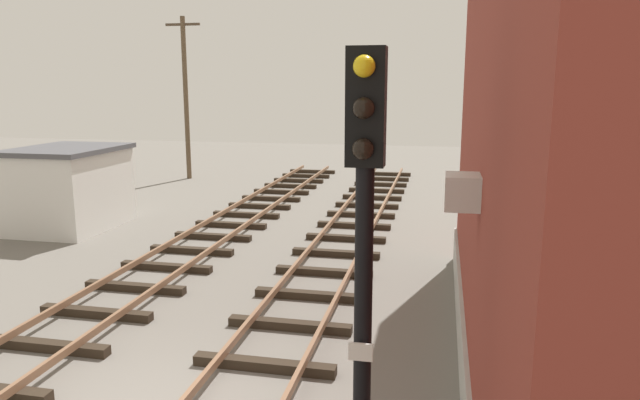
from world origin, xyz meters
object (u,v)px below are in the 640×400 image
at_px(signal_mast, 364,249).
at_px(control_hut, 69,188).
at_px(utility_pole_far, 186,95).
at_px(parked_car_white, 20,180).

height_order(signal_mast, control_hut, signal_mast).
xyz_separation_m(control_hut, utility_pole_far, (-0.61, 10.85, 2.88)).
height_order(signal_mast, parked_car_white, signal_mast).
bearing_deg(parked_car_white, control_hut, -37.05).
xyz_separation_m(signal_mast, control_hut, (-11.56, 11.77, -1.85)).
xyz_separation_m(signal_mast, parked_car_white, (-16.47, 15.48, -2.33)).
relative_size(signal_mast, utility_pole_far, 0.63).
bearing_deg(signal_mast, control_hut, 134.48).
distance_m(signal_mast, parked_car_white, 22.72).
bearing_deg(parked_car_white, signal_mast, -43.22).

